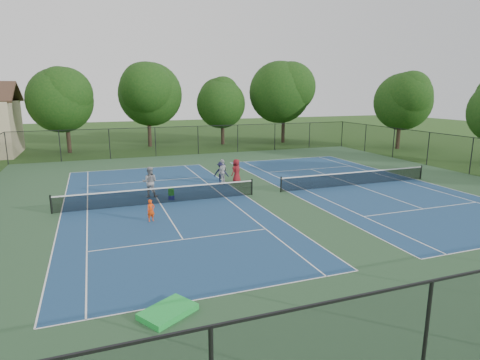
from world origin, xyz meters
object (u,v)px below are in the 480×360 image
object	(u,v)px
bystander_b	(221,173)
child_player	(151,211)
tree_back_a	(65,97)
bystander_c	(236,171)
tree_back_b	(147,91)
tree_back_d	(284,89)
ball_hopper	(171,192)
tree_side_e	(401,98)
instructor	(150,182)
tree_back_c	(222,100)
ball_crate	(171,197)
bystander_a	(223,172)

from	to	relation	value
bystander_b	child_player	bearing A→B (deg)	78.54
tree_back_a	bystander_c	distance (m)	24.22
tree_back_b	tree_back_d	distance (m)	17.12
tree_back_d	bystander_b	size ratio (longest dim) A/B	6.21
child_player	ball_hopper	world-z (taller)	child_player
tree_side_e	ball_hopper	world-z (taller)	tree_side_e
tree_back_a	tree_back_d	world-z (taller)	tree_back_d
instructor	ball_hopper	distance (m)	1.66
instructor	bystander_c	size ratio (longest dim) A/B	1.12
tree_back_c	instructor	distance (m)	26.65
child_player	ball_crate	bearing A→B (deg)	49.42
child_player	ball_hopper	xyz separation A→B (m)	(1.78, 3.90, -0.10)
tree_back_a	ball_hopper	bearing A→B (deg)	-73.70
bystander_c	bystander_b	bearing A→B (deg)	-27.22
tree_back_a	bystander_b	distance (m)	23.73
bystander_a	ball_hopper	size ratio (longest dim) A/B	4.46
tree_back_b	tree_back_c	bearing A→B (deg)	-6.34
tree_back_b	ball_hopper	size ratio (longest dim) A/B	24.07
tree_side_e	bystander_b	bearing A→B (deg)	-157.48
child_player	bystander_b	size ratio (longest dim) A/B	0.69
bystander_a	tree_back_a	bearing A→B (deg)	-105.77
tree_back_c	tree_back_b	bearing A→B (deg)	173.66
ball_crate	ball_hopper	xyz separation A→B (m)	(0.00, 0.00, 0.35)
tree_back_d	ball_hopper	bearing A→B (deg)	-129.47
bystander_b	ball_crate	size ratio (longest dim) A/B	4.44
bystander_c	ball_hopper	xyz separation A→B (m)	(-5.41, -3.04, -0.40)
tree_back_a	tree_back_b	xyz separation A→B (m)	(9.00, 2.00, 0.56)
bystander_b	ball_hopper	distance (m)	5.15
tree_back_d	ball_hopper	xyz separation A→B (m)	(-19.19, -23.30, -6.34)
tree_back_a	child_player	xyz separation A→B (m)	(5.03, -27.20, -5.46)
tree_side_e	bystander_b	distance (m)	27.49
tree_side_e	bystander_b	xyz separation A→B (m)	(-24.98, -10.35, -4.97)
bystander_b	ball_hopper	xyz separation A→B (m)	(-4.21, -2.95, -0.35)
tree_side_e	bystander_a	size ratio (longest dim) A/B	4.78
tree_back_c	bystander_a	xyz separation A→B (m)	(-6.90, -21.44, -4.55)
tree_back_d	bystander_c	distance (m)	25.21
tree_side_e	bystander_a	distance (m)	27.44
tree_back_b	bystander_b	bearing A→B (deg)	-84.82
tree_back_b	tree_side_e	size ratio (longest dim) A/B	1.13
child_player	instructor	bearing A→B (deg)	66.66
bystander_b	bystander_c	xyz separation A→B (m)	(1.20, 0.09, 0.04)
bystander_a	ball_crate	bearing A→B (deg)	-10.55
tree_side_e	instructor	xyz separation A→B (m)	(-30.33, -12.20, -4.83)
bystander_b	ball_crate	xyz separation A→B (m)	(-4.21, -2.95, -0.70)
tree_back_d	tree_side_e	world-z (taller)	tree_back_d
tree_back_d	child_player	xyz separation A→B (m)	(-20.97, -27.20, -6.25)
bystander_a	ball_crate	distance (m)	5.21
bystander_c	tree_back_c	bearing A→B (deg)	-136.92
tree_back_a	tree_side_e	distance (m)	37.36
bystander_c	ball_crate	xyz separation A→B (m)	(-5.41, -3.04, -0.74)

